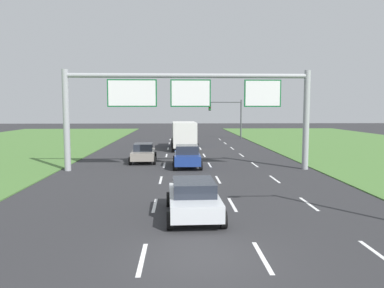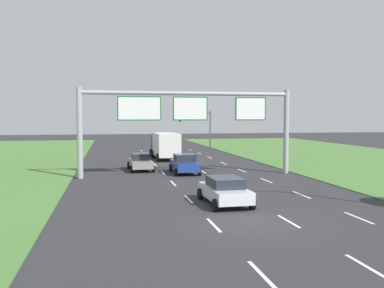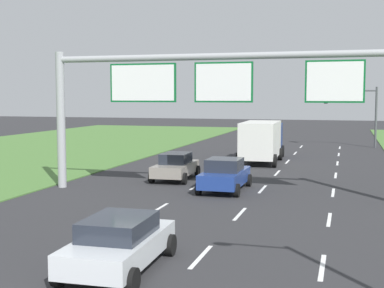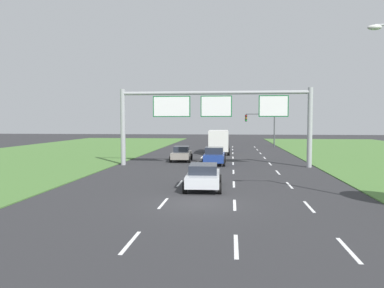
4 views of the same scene
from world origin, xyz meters
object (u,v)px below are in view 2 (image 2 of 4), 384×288
at_px(sign_gantry, 188,114).
at_px(car_near_red, 185,164).
at_px(car_lead_silver, 140,162).
at_px(box_truck, 165,145).
at_px(traffic_light_mast, 197,123).
at_px(car_mid_lane, 225,190).

bearing_deg(sign_gantry, car_near_red, 92.32).
distance_m(car_near_red, car_lead_silver, 4.41).
distance_m(car_near_red, box_truck, 12.51).
distance_m(sign_gantry, traffic_light_mast, 27.90).
height_order(car_lead_silver, box_truck, box_truck).
bearing_deg(sign_gantry, car_mid_lane, -90.60).
height_order(car_near_red, traffic_light_mast, traffic_light_mast).
xyz_separation_m(car_near_red, traffic_light_mast, (6.46, 25.75, 3.05)).
relative_size(car_lead_silver, sign_gantry, 0.25).
xyz_separation_m(sign_gantry, traffic_light_mast, (6.41, 27.13, -1.06)).
distance_m(box_truck, traffic_light_mast, 14.95).
bearing_deg(box_truck, traffic_light_mast, 62.49).
xyz_separation_m(car_mid_lane, box_truck, (0.03, 25.33, 0.85)).
relative_size(car_near_red, car_mid_lane, 0.98).
relative_size(car_mid_lane, sign_gantry, 0.25).
distance_m(car_lead_silver, box_truck, 10.39).
bearing_deg(car_mid_lane, box_truck, 88.21).
distance_m(car_lead_silver, car_mid_lane, 15.93).
distance_m(car_mid_lane, sign_gantry, 12.20).
bearing_deg(sign_gantry, traffic_light_mast, 76.72).
bearing_deg(car_near_red, car_lead_silver, 142.11).
bearing_deg(car_near_red, box_truck, 90.21).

